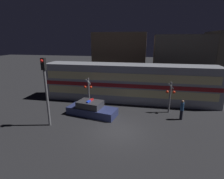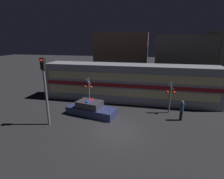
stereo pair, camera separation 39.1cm
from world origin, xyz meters
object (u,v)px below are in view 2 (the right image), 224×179
(pedestrian, at_px, (182,110))
(traffic_light_corner, at_px, (45,86))
(train, at_px, (129,83))
(police_car, at_px, (91,109))
(crossing_signal_near, at_px, (170,96))

(pedestrian, bearing_deg, traffic_light_corner, -163.74)
(train, height_order, pedestrian, train)
(pedestrian, relative_size, traffic_light_corner, 0.33)
(police_car, height_order, crossing_signal_near, crossing_signal_near)
(pedestrian, distance_m, crossing_signal_near, 1.84)
(crossing_signal_near, xyz_separation_m, traffic_light_corner, (-9.92, -4.55, 1.56))
(traffic_light_corner, bearing_deg, train, 52.11)
(train, distance_m, traffic_light_corner, 9.37)
(crossing_signal_near, bearing_deg, train, 146.54)
(crossing_signal_near, bearing_deg, pedestrian, -57.74)
(train, distance_m, pedestrian, 6.70)
(police_car, xyz_separation_m, crossing_signal_near, (7.16, 1.88, 1.21))
(train, bearing_deg, police_car, -122.23)
(pedestrian, height_order, traffic_light_corner, traffic_light_corner)
(pedestrian, bearing_deg, crossing_signal_near, 122.26)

